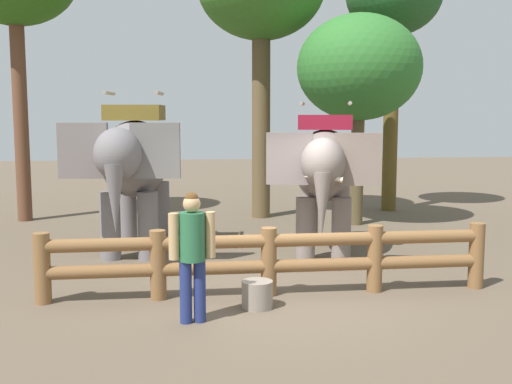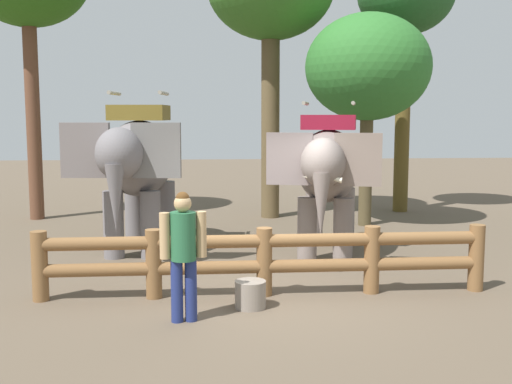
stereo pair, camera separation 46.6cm
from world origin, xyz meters
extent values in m
plane|color=brown|center=(0.00, 0.00, 0.00)|extent=(60.00, 60.00, 0.00)
cylinder|color=brown|center=(-3.35, -0.03, 0.53)|extent=(0.24, 0.24, 1.05)
cylinder|color=brown|center=(-1.67, -0.02, 0.53)|extent=(0.24, 0.24, 1.05)
cylinder|color=brown|center=(0.00, -0.01, 0.53)|extent=(0.24, 0.24, 1.05)
cylinder|color=brown|center=(1.67, -0.01, 0.53)|extent=(0.24, 0.24, 1.05)
cylinder|color=brown|center=(3.35, 0.00, 0.53)|extent=(0.24, 0.24, 1.05)
cylinder|color=brown|center=(0.00, -0.01, 0.45)|extent=(6.70, 0.23, 0.20)
cylinder|color=brown|center=(0.00, -0.01, 0.85)|extent=(6.70, 0.23, 0.20)
cylinder|color=slate|center=(-1.96, 2.66, 0.66)|extent=(0.39, 0.39, 1.31)
cylinder|color=slate|center=(-2.67, 2.73, 0.66)|extent=(0.39, 0.39, 1.31)
cylinder|color=slate|center=(-1.77, 4.42, 0.66)|extent=(0.39, 0.39, 1.31)
cylinder|color=slate|center=(-2.49, 4.49, 0.66)|extent=(0.39, 0.39, 1.31)
ellipsoid|color=slate|center=(-2.22, 3.58, 1.88)|extent=(1.61, 3.07, 1.53)
ellipsoid|color=slate|center=(-2.40, 1.84, 2.07)|extent=(0.93, 1.06, 0.93)
cube|color=slate|center=(-1.76, 1.90, 2.13)|extent=(0.88, 0.22, 0.98)
cube|color=slate|center=(-3.02, 2.03, 2.13)|extent=(0.88, 0.22, 0.98)
cone|color=slate|center=(-2.44, 1.50, 1.33)|extent=(0.35, 0.35, 1.20)
cube|color=brown|center=(-2.22, 3.58, 2.80)|extent=(1.21, 1.09, 0.31)
cylinder|color=#A59E8C|center=(-1.72, 3.52, 3.19)|extent=(0.17, 0.89, 0.08)
cylinder|color=#A59E8C|center=(-2.72, 3.63, 3.19)|extent=(0.17, 0.89, 0.08)
cylinder|color=gray|center=(1.66, 2.01, 0.61)|extent=(0.37, 0.37, 1.22)
cylinder|color=gray|center=(1.01, 2.18, 0.61)|extent=(0.37, 0.37, 1.22)
cylinder|color=gray|center=(2.08, 3.61, 0.61)|extent=(0.37, 0.37, 1.22)
cylinder|color=gray|center=(1.42, 3.78, 0.61)|extent=(0.37, 0.37, 1.22)
ellipsoid|color=gray|center=(1.54, 2.90, 1.76)|extent=(1.87, 2.97, 1.43)
ellipsoid|color=gray|center=(1.14, 1.32, 1.94)|extent=(0.98, 1.08, 0.87)
cube|color=gray|center=(1.74, 1.28, 1.99)|extent=(0.82, 0.32, 0.92)
cube|color=gray|center=(0.59, 1.58, 1.99)|extent=(0.82, 0.32, 0.92)
cone|color=gray|center=(1.06, 1.01, 1.24)|extent=(0.33, 0.33, 1.12)
cone|color=beige|center=(1.24, 1.06, 1.68)|extent=(0.38, 0.19, 0.16)
cone|color=beige|center=(0.93, 1.14, 1.68)|extent=(0.38, 0.19, 0.16)
cube|color=maroon|center=(1.54, 2.90, 2.61)|extent=(1.24, 1.15, 0.29)
cylinder|color=#A59E8C|center=(2.00, 2.78, 2.98)|extent=(0.28, 0.82, 0.07)
cylinder|color=#A59E8C|center=(1.09, 3.01, 2.98)|extent=(0.28, 0.82, 0.07)
cylinder|color=navy|center=(-1.09, -1.13, 0.42)|extent=(0.16, 0.16, 0.84)
cylinder|color=navy|center=(-1.27, -1.16, 0.42)|extent=(0.16, 0.16, 0.84)
cylinder|color=#296740|center=(-1.18, -1.14, 1.16)|extent=(0.38, 0.38, 0.64)
cylinder|color=tan|center=(-0.94, -1.11, 1.18)|extent=(0.14, 0.14, 0.61)
cylinder|color=tan|center=(-1.42, -1.18, 1.18)|extent=(0.14, 0.14, 0.61)
sphere|color=tan|center=(-1.18, -1.14, 1.60)|extent=(0.23, 0.23, 0.23)
sphere|color=#593819|center=(-1.18, -1.14, 1.66)|extent=(0.18, 0.18, 0.18)
cylinder|color=brown|center=(0.84, 7.36, 2.61)|extent=(0.49, 0.49, 5.21)
cylinder|color=brown|center=(4.69, 8.12, 2.69)|extent=(0.42, 0.42, 5.38)
cylinder|color=brown|center=(-5.40, 7.55, 2.74)|extent=(0.37, 0.37, 5.49)
cylinder|color=brown|center=(3.08, 5.92, 1.54)|extent=(0.32, 0.32, 3.08)
ellipsoid|color=#2D6F2B|center=(3.08, 5.92, 3.92)|extent=(3.07, 3.07, 2.61)
cylinder|color=gray|center=(-0.25, -0.62, 0.20)|extent=(0.45, 0.45, 0.40)
camera|label=1|loc=(-1.31, -9.21, 2.74)|focal=43.61mm
camera|label=2|loc=(-0.85, -9.26, 2.74)|focal=43.61mm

